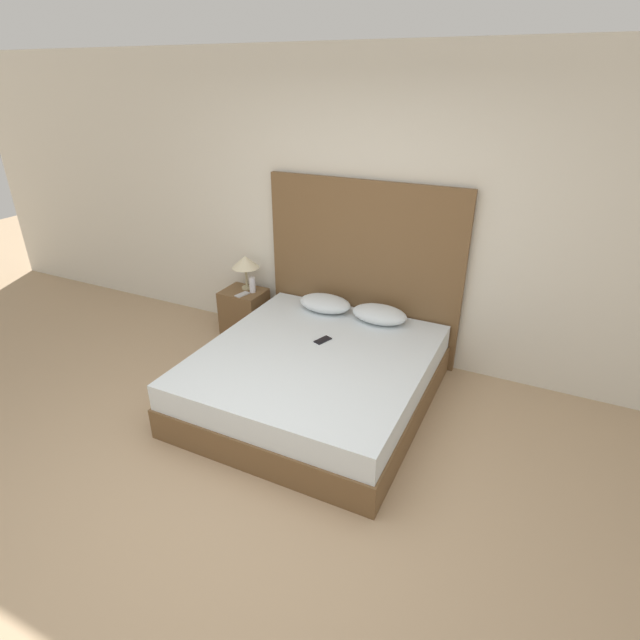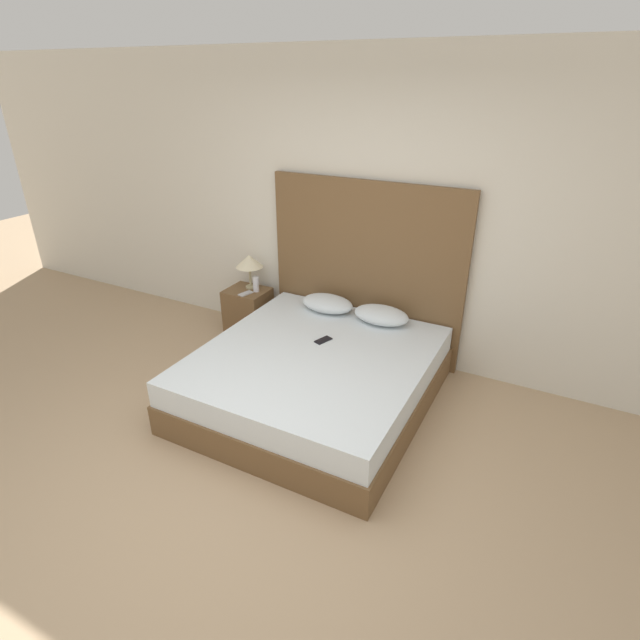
% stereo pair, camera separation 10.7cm
% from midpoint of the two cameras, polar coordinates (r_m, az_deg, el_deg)
% --- Properties ---
extents(ground_plane, '(16.00, 16.00, 0.00)m').
position_cam_midpoint_polar(ground_plane, '(3.41, -9.27, -20.22)').
color(ground_plane, tan).
extents(wall_back, '(10.00, 0.06, 2.70)m').
position_cam_midpoint_polar(wall_back, '(4.53, 7.27, 11.94)').
color(wall_back, silver).
rests_on(wall_back, ground_plane).
extents(bed, '(1.77, 1.93, 0.46)m').
position_cam_midpoint_polar(bed, '(4.11, 0.12, -6.59)').
color(bed, brown).
rests_on(bed, ground_plane).
extents(headboard, '(1.86, 0.05, 1.65)m').
position_cam_midpoint_polar(headboard, '(4.65, 5.82, 5.58)').
color(headboard, brown).
rests_on(headboard, ground_plane).
extents(pillow_left, '(0.50, 0.31, 0.15)m').
position_cam_midpoint_polar(pillow_left, '(4.66, 1.51, 1.91)').
color(pillow_left, silver).
rests_on(pillow_left, bed).
extents(pillow_right, '(0.50, 0.31, 0.15)m').
position_cam_midpoint_polar(pillow_right, '(4.47, 7.69, 0.57)').
color(pillow_right, silver).
rests_on(pillow_right, bed).
extents(phone_on_bed, '(0.12, 0.16, 0.01)m').
position_cam_midpoint_polar(phone_on_bed, '(4.16, 1.11, -2.32)').
color(phone_on_bed, black).
rests_on(phone_on_bed, bed).
extents(nightstand, '(0.42, 0.36, 0.49)m').
position_cam_midpoint_polar(nightstand, '(5.23, -7.62, 0.96)').
color(nightstand, brown).
rests_on(nightstand, ground_plane).
extents(table_lamp, '(0.27, 0.27, 0.35)m').
position_cam_midpoint_polar(table_lamp, '(5.08, -7.49, 6.61)').
color(table_lamp, tan).
rests_on(table_lamp, nightstand).
extents(phone_on_nightstand, '(0.10, 0.16, 0.01)m').
position_cam_midpoint_polar(phone_on_nightstand, '(5.03, -7.89, 3.01)').
color(phone_on_nightstand, '#B7B7BC').
rests_on(phone_on_nightstand, nightstand).
extents(toiletry_bottle, '(0.06, 0.06, 0.16)m').
position_cam_midpoint_polar(toiletry_bottle, '(5.06, -6.74, 4.12)').
color(toiletry_bottle, silver).
rests_on(toiletry_bottle, nightstand).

